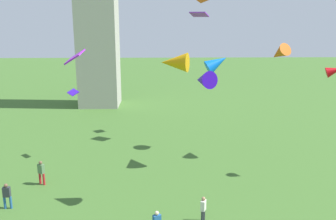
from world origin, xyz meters
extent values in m
cylinder|color=red|center=(-7.89, 18.89, 0.44)|extent=(0.16, 0.16, 0.87)
cylinder|color=red|center=(-7.55, 18.69, 0.44)|extent=(0.16, 0.16, 0.87)
cube|color=#51754C|center=(-7.72, 18.79, 1.22)|extent=(0.55, 0.48, 0.69)
sphere|color=brown|center=(-7.72, 18.79, 1.69)|extent=(0.25, 0.25, 0.25)
cylinder|color=#235693|center=(-8.96, 15.28, 0.41)|extent=(0.15, 0.15, 0.82)
cylinder|color=#235693|center=(-8.59, 15.29, 0.41)|extent=(0.15, 0.15, 0.82)
cube|color=#2D3338|center=(-8.78, 15.28, 1.15)|extent=(0.45, 0.27, 0.65)
sphere|color=brown|center=(-8.78, 15.28, 1.59)|extent=(0.24, 0.24, 0.24)
cube|color=#235693|center=(0.77, 11.76, 1.11)|extent=(0.50, 0.43, 0.63)
sphere|color=beige|center=(0.77, 11.76, 1.54)|extent=(0.23, 0.23, 0.23)
cylinder|color=#2D3338|center=(3.44, 13.17, 0.39)|extent=(0.15, 0.15, 0.79)
cylinder|color=#2D3338|center=(3.58, 13.50, 0.39)|extent=(0.15, 0.15, 0.79)
cube|color=silver|center=(3.51, 13.33, 1.10)|extent=(0.39, 0.49, 0.62)
sphere|color=#A37556|center=(3.51, 13.33, 1.52)|extent=(0.23, 0.23, 0.23)
cone|color=#D28F08|center=(1.86, 15.66, 9.26)|extent=(1.93, 1.60, 1.20)
cube|color=purple|center=(4.74, 28.52, 12.38)|extent=(1.95, 1.75, 0.47)
cone|color=red|center=(13.50, 19.36, 8.27)|extent=(1.46, 1.13, 1.09)
cube|color=#3D17C0|center=(-6.36, 24.23, 5.86)|extent=(1.16, 1.16, 0.51)
cone|color=#300CB3|center=(4.47, 22.25, 7.18)|extent=(2.17, 2.53, 1.65)
cone|color=blue|center=(6.16, 26.15, 8.12)|extent=(2.46, 1.58, 2.12)
cube|color=purple|center=(-4.46, 17.49, 9.46)|extent=(1.10, 1.79, 0.92)
cone|color=#CD530B|center=(10.98, 23.90, 9.13)|extent=(1.79, 2.22, 1.75)
camera|label=1|loc=(0.91, -5.58, 11.50)|focal=37.90mm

